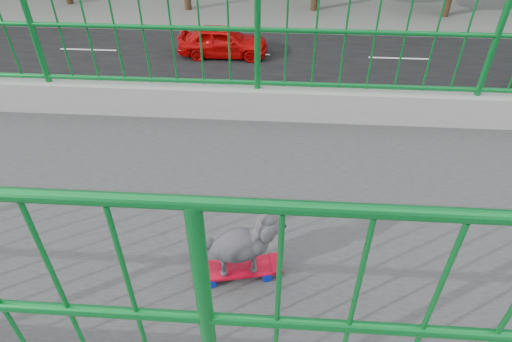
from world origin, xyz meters
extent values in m
cube|color=black|center=(-13.00, 0.00, 0.01)|extent=(18.00, 90.00, 0.02)
cube|color=gray|center=(-1.40, 0.00, 7.15)|extent=(0.20, 24.00, 0.30)
cylinder|color=#0C6F29|center=(-1.40, 0.00, 7.85)|extent=(0.04, 24.00, 0.04)
cylinder|color=#0C6F29|center=(-1.40, 0.00, 7.85)|extent=(0.06, 0.06, 1.10)
cube|color=red|center=(0.53, 2.01, 7.06)|extent=(0.26, 0.56, 0.02)
cube|color=#99999E|center=(0.57, 1.84, 7.04)|extent=(0.10, 0.05, 0.02)
cylinder|color=#071AA1|center=(0.50, 1.83, 7.03)|extent=(0.04, 0.07, 0.06)
sphere|color=yellow|center=(0.50, 1.83, 7.03)|extent=(0.03, 0.03, 0.03)
cylinder|color=#071AA1|center=(0.63, 1.85, 7.03)|extent=(0.04, 0.07, 0.06)
sphere|color=yellow|center=(0.63, 1.85, 7.03)|extent=(0.03, 0.03, 0.03)
cube|color=#99999E|center=(0.50, 2.18, 7.04)|extent=(0.10, 0.05, 0.02)
cylinder|color=#071AA1|center=(0.43, 2.16, 7.03)|extent=(0.04, 0.07, 0.06)
sphere|color=yellow|center=(0.43, 2.16, 7.03)|extent=(0.03, 0.03, 0.03)
cylinder|color=#071AA1|center=(0.56, 2.19, 7.03)|extent=(0.04, 0.07, 0.06)
sphere|color=yellow|center=(0.56, 2.19, 7.03)|extent=(0.03, 0.03, 0.03)
ellipsoid|color=#2B282D|center=(0.53, 2.01, 7.27)|extent=(0.27, 0.36, 0.22)
sphere|color=#2B282D|center=(0.50, 2.19, 7.41)|extent=(0.14, 0.14, 0.14)
sphere|color=black|center=(0.48, 2.28, 7.39)|extent=(0.02, 0.02, 0.02)
sphere|color=#2B282D|center=(0.57, 1.84, 7.31)|extent=(0.07, 0.07, 0.07)
cylinder|color=#2B282D|center=(0.47, 2.09, 7.14)|extent=(0.03, 0.03, 0.13)
cylinder|color=#2B282D|center=(0.56, 2.11, 7.14)|extent=(0.03, 0.03, 0.13)
cylinder|color=#2B282D|center=(0.51, 1.91, 7.14)|extent=(0.03, 0.03, 0.13)
cylinder|color=#2B282D|center=(0.60, 1.93, 7.14)|extent=(0.03, 0.03, 0.13)
imported|color=#C40708|center=(-6.00, -4.29, 0.71)|extent=(1.67, 4.16, 1.42)
imported|color=silver|center=(-12.40, 7.95, 0.75)|extent=(2.49, 5.39, 1.50)
imported|color=#C40708|center=(-18.80, -0.84, 0.76)|extent=(1.79, 4.45, 1.52)
imported|color=black|center=(-6.00, 0.36, 0.76)|extent=(1.60, 4.60, 1.52)
imported|color=#96959A|center=(-9.20, 9.31, 0.66)|extent=(2.18, 4.74, 1.32)
camera|label=1|loc=(2.28, 2.24, 9.22)|focal=30.78mm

